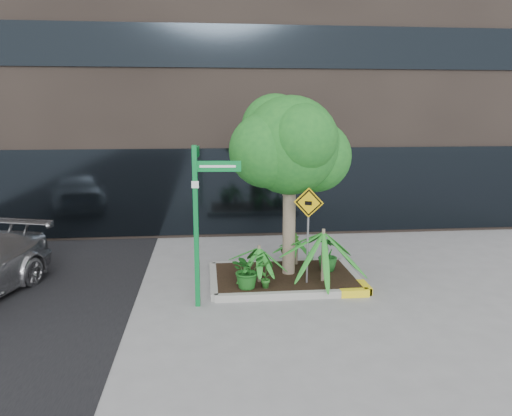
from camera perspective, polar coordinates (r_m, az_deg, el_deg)
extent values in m
plane|color=gray|center=(11.12, 2.47, -8.88)|extent=(80.00, 80.00, 0.00)
cube|color=#2D2621|center=(19.31, 0.32, 22.14)|extent=(18.00, 8.00, 15.00)
cube|color=#9E9E99|center=(12.44, 2.45, -6.33)|extent=(3.20, 0.15, 0.15)
cube|color=#9E9E99|center=(10.38, 4.23, -9.94)|extent=(3.20, 0.15, 0.15)
cube|color=#9E9E99|center=(11.27, -4.89, -8.23)|extent=(0.15, 2.20, 0.15)
cube|color=#9E9E99|center=(11.75, 11.05, -7.58)|extent=(0.15, 2.20, 0.15)
cube|color=yellow|center=(10.68, 11.21, -9.52)|extent=(0.60, 0.17, 0.15)
cube|color=black|center=(11.39, 3.26, -7.76)|extent=(3.05, 2.05, 0.06)
cylinder|color=gray|center=(11.20, 3.80, -1.57)|extent=(0.29, 0.29, 2.69)
cylinder|color=gray|center=(11.04, 4.32, 3.44)|extent=(0.51, 0.14, 0.87)
sphere|color=#1C6221|center=(10.96, 3.91, 7.15)|extent=(2.15, 2.15, 2.15)
sphere|color=#1C6221|center=(11.36, 6.80, 5.88)|extent=(1.61, 1.61, 1.61)
sphere|color=#1C6221|center=(10.71, 1.21, 6.60)|extent=(1.61, 1.61, 1.61)
sphere|color=#1C6221|center=(10.45, 5.41, 7.93)|extent=(1.43, 1.43, 1.43)
sphere|color=#1C6221|center=(11.34, 2.19, 9.12)|extent=(1.52, 1.52, 1.52)
cylinder|color=gray|center=(10.91, 7.66, -5.34)|extent=(0.07, 0.07, 1.16)
cylinder|color=gray|center=(10.81, 0.35, -6.36)|extent=(0.07, 0.07, 0.81)
cylinder|color=gray|center=(12.07, 4.64, -4.92)|extent=(0.07, 0.07, 0.65)
imported|color=#18571A|center=(10.45, -0.99, -7.02)|extent=(0.99, 0.99, 0.79)
imported|color=#1E6422|center=(11.66, 8.21, -5.22)|extent=(0.62, 0.62, 0.79)
imported|color=#22641F|center=(10.47, 1.12, -7.45)|extent=(0.47, 0.47, 0.63)
imported|color=#2A6B1F|center=(11.97, 3.94, -4.54)|extent=(0.66, 0.66, 0.85)
cube|color=#0B7C34|center=(9.63, -6.85, -2.28)|extent=(0.10, 0.10, 3.16)
cube|color=#0B7C34|center=(9.40, -4.41, 4.78)|extent=(0.88, 0.10, 0.20)
cube|color=#0B7C34|center=(9.84, -6.80, 6.34)|extent=(0.10, 0.88, 0.20)
cube|color=white|center=(9.38, -4.40, 4.77)|extent=(0.68, 0.06, 0.05)
cube|color=white|center=(9.84, -6.90, 6.33)|extent=(0.06, 0.68, 0.05)
cube|color=white|center=(9.43, -6.98, 2.67)|extent=(0.14, 0.02, 0.14)
cylinder|color=slate|center=(10.67, 5.93, -3.60)|extent=(0.08, 0.10, 1.90)
cube|color=yellow|center=(10.48, 6.04, 0.62)|extent=(0.59, 0.28, 0.64)
cube|color=black|center=(10.46, 6.05, 0.61)|extent=(0.52, 0.24, 0.57)
cube|color=yellow|center=(10.46, 6.06, 0.61)|extent=(0.44, 0.20, 0.48)
cube|color=black|center=(10.46, 6.01, 0.55)|extent=(0.14, 0.06, 0.09)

